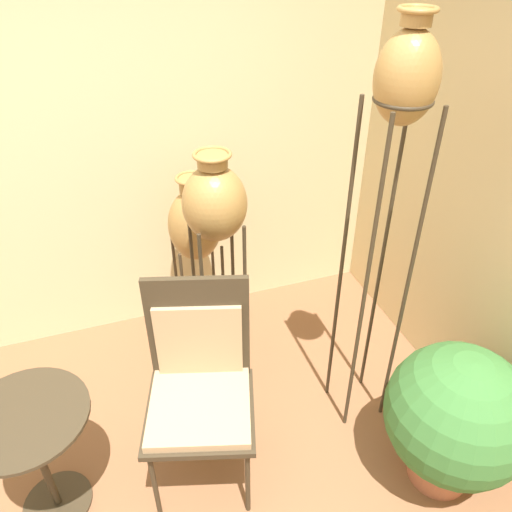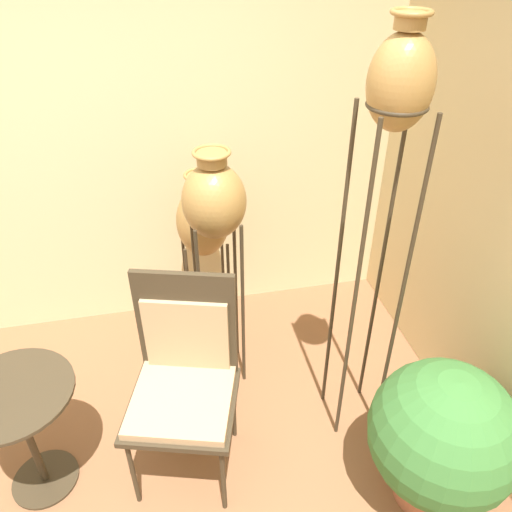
{
  "view_description": "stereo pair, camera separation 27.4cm",
  "coord_description": "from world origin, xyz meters",
  "px_view_note": "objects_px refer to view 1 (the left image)",
  "views": [
    {
      "loc": [
        0.13,
        -0.93,
        2.4
      ],
      "look_at": [
        0.87,
        1.22,
        0.85
      ],
      "focal_mm": 35.0,
      "sensor_mm": 36.0,
      "label": 1
    },
    {
      "loc": [
        0.4,
        -1.0,
        2.4
      ],
      "look_at": [
        0.87,
        1.22,
        0.85
      ],
      "focal_mm": 35.0,
      "sensor_mm": 36.0,
      "label": 2
    }
  ],
  "objects_px": {
    "vase_stand_tall": "(403,102)",
    "potted_plant": "(456,417)",
    "vase_stand_short": "(195,225)",
    "side_table": "(34,442)",
    "chair": "(200,377)",
    "vase_stand_medium": "(215,206)"
  },
  "relations": [
    {
      "from": "vase_stand_tall",
      "to": "vase_stand_short",
      "type": "bearing_deg",
      "value": 127.2
    },
    {
      "from": "vase_stand_tall",
      "to": "vase_stand_medium",
      "type": "height_order",
      "value": "vase_stand_tall"
    },
    {
      "from": "vase_stand_medium",
      "to": "vase_stand_short",
      "type": "xyz_separation_m",
      "value": [
        -0.03,
        0.43,
        -0.35
      ]
    },
    {
      "from": "vase_stand_short",
      "to": "side_table",
      "type": "height_order",
      "value": "vase_stand_short"
    },
    {
      "from": "side_table",
      "to": "potted_plant",
      "type": "height_order",
      "value": "potted_plant"
    },
    {
      "from": "vase_stand_medium",
      "to": "potted_plant",
      "type": "relative_size",
      "value": 1.81
    },
    {
      "from": "side_table",
      "to": "vase_stand_tall",
      "type": "bearing_deg",
      "value": 2.83
    },
    {
      "from": "vase_stand_tall",
      "to": "chair",
      "type": "distance_m",
      "value": 1.5
    },
    {
      "from": "vase_stand_medium",
      "to": "side_table",
      "type": "bearing_deg",
      "value": -150.59
    },
    {
      "from": "side_table",
      "to": "vase_stand_medium",
      "type": "bearing_deg",
      "value": 29.41
    },
    {
      "from": "chair",
      "to": "side_table",
      "type": "height_order",
      "value": "chair"
    },
    {
      "from": "chair",
      "to": "potted_plant",
      "type": "bearing_deg",
      "value": -7.37
    },
    {
      "from": "vase_stand_tall",
      "to": "potted_plant",
      "type": "xyz_separation_m",
      "value": [
        0.19,
        -0.56,
        -1.34
      ]
    },
    {
      "from": "vase_stand_medium",
      "to": "side_table",
      "type": "height_order",
      "value": "vase_stand_medium"
    },
    {
      "from": "vase_stand_tall",
      "to": "vase_stand_medium",
      "type": "relative_size",
      "value": 1.44
    },
    {
      "from": "vase_stand_tall",
      "to": "potted_plant",
      "type": "height_order",
      "value": "vase_stand_tall"
    },
    {
      "from": "chair",
      "to": "side_table",
      "type": "distance_m",
      "value": 0.77
    },
    {
      "from": "chair",
      "to": "potted_plant",
      "type": "distance_m",
      "value": 1.22
    },
    {
      "from": "vase_stand_medium",
      "to": "vase_stand_short",
      "type": "relative_size",
      "value": 1.26
    },
    {
      "from": "vase_stand_short",
      "to": "chair",
      "type": "distance_m",
      "value": 1.03
    },
    {
      "from": "vase_stand_short",
      "to": "chair",
      "type": "relative_size",
      "value": 1.07
    },
    {
      "from": "vase_stand_tall",
      "to": "vase_stand_medium",
      "type": "distance_m",
      "value": 1.02
    }
  ]
}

